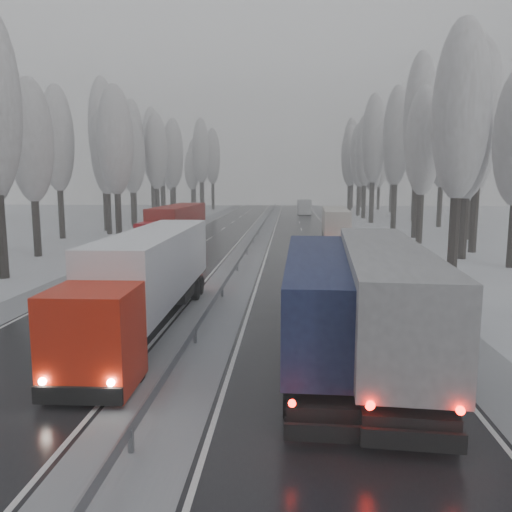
# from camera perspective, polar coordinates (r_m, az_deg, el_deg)

# --- Properties ---
(carriageway_right) EXTENTS (7.50, 200.00, 0.03)m
(carriageway_right) POSITION_cam_1_polar(r_m,az_deg,el_deg) (37.16, 6.26, -1.30)
(carriageway_right) COLOR black
(carriageway_right) RESTS_ON ground
(carriageway_left) EXTENTS (7.50, 200.00, 0.03)m
(carriageway_left) POSITION_cam_1_polar(r_m,az_deg,el_deg) (38.17, -9.69, -1.11)
(carriageway_left) COLOR black
(carriageway_left) RESTS_ON ground
(median_slush) EXTENTS (3.00, 200.00, 0.04)m
(median_slush) POSITION_cam_1_polar(r_m,az_deg,el_deg) (37.30, -1.82, -1.21)
(median_slush) COLOR gray
(median_slush) RESTS_ON ground
(shoulder_right) EXTENTS (2.40, 200.00, 0.04)m
(shoulder_right) POSITION_cam_1_polar(r_m,az_deg,el_deg) (37.70, 13.80, -1.34)
(shoulder_right) COLOR gray
(shoulder_right) RESTS_ON ground
(shoulder_left) EXTENTS (2.40, 200.00, 0.04)m
(shoulder_left) POSITION_cam_1_polar(r_m,az_deg,el_deg) (39.61, -16.67, -0.99)
(shoulder_left) COLOR gray
(shoulder_left) RESTS_ON ground
(median_guardrail) EXTENTS (0.12, 200.00, 0.76)m
(median_guardrail) POSITION_cam_1_polar(r_m,az_deg,el_deg) (37.19, -1.83, -0.33)
(median_guardrail) COLOR slate
(median_guardrail) RESTS_ON ground
(tree_18) EXTENTS (3.60, 3.60, 16.58)m
(tree_18) POSITION_cam_1_polar(r_m,az_deg,el_deg) (35.62, 22.36, 14.97)
(tree_18) COLOR black
(tree_18) RESTS_ON ground
(tree_20) EXTENTS (3.60, 3.60, 15.71)m
(tree_20) POSITION_cam_1_polar(r_m,az_deg,el_deg) (44.30, 23.19, 12.80)
(tree_20) COLOR black
(tree_20) RESTS_ON ground
(tree_21) EXTENTS (3.60, 3.60, 18.62)m
(tree_21) POSITION_cam_1_polar(r_m,az_deg,el_deg) (48.98, 24.28, 14.44)
(tree_21) COLOR black
(tree_21) RESTS_ON ground
(tree_22) EXTENTS (3.60, 3.60, 15.86)m
(tree_22) POSITION_cam_1_polar(r_m,az_deg,el_deg) (54.03, 18.59, 12.23)
(tree_22) COLOR black
(tree_22) RESTS_ON ground
(tree_23) EXTENTS (3.60, 3.60, 13.55)m
(tree_23) POSITION_cam_1_polar(r_m,az_deg,el_deg) (59.60, 23.48, 10.16)
(tree_23) COLOR black
(tree_23) RESTS_ON ground
(tree_24) EXTENTS (3.60, 3.60, 20.49)m
(tree_24) POSITION_cam_1_polar(r_m,az_deg,el_deg) (59.76, 18.21, 14.68)
(tree_24) COLOR black
(tree_24) RESTS_ON ground
(tree_25) EXTENTS (3.60, 3.60, 19.44)m
(tree_25) POSITION_cam_1_polar(r_m,az_deg,el_deg) (65.46, 23.33, 13.25)
(tree_25) COLOR black
(tree_25) RESTS_ON ground
(tree_26) EXTENTS (3.60, 3.60, 18.78)m
(tree_26) POSITION_cam_1_polar(r_m,az_deg,el_deg) (69.53, 15.77, 12.94)
(tree_26) COLOR black
(tree_26) RESTS_ON ground
(tree_27) EXTENTS (3.60, 3.60, 17.62)m
(tree_27) POSITION_cam_1_polar(r_m,az_deg,el_deg) (75.07, 20.57, 11.80)
(tree_27) COLOR black
(tree_27) RESTS_ON ground
(tree_28) EXTENTS (3.60, 3.60, 19.62)m
(tree_28) POSITION_cam_1_polar(r_m,az_deg,el_deg) (79.83, 13.30, 12.79)
(tree_28) COLOR black
(tree_28) RESTS_ON ground
(tree_29) EXTENTS (3.60, 3.60, 18.11)m
(tree_29) POSITION_cam_1_polar(r_m,az_deg,el_deg) (85.13, 17.83, 11.68)
(tree_29) COLOR black
(tree_29) RESTS_ON ground
(tree_30) EXTENTS (3.60, 3.60, 17.86)m
(tree_30) POSITION_cam_1_polar(r_m,az_deg,el_deg) (89.39, 12.38, 11.61)
(tree_30) COLOR black
(tree_30) RESTS_ON ground
(tree_31) EXTENTS (3.60, 3.60, 18.58)m
(tree_31) POSITION_cam_1_polar(r_m,az_deg,el_deg) (94.38, 15.65, 11.60)
(tree_31) COLOR black
(tree_31) RESTS_ON ground
(tree_32) EXTENTS (3.60, 3.60, 17.33)m
(tree_32) POSITION_cam_1_polar(r_m,az_deg,el_deg) (96.81, 11.75, 11.17)
(tree_32) COLOR black
(tree_32) RESTS_ON ground
(tree_33) EXTENTS (3.60, 3.60, 14.33)m
(tree_33) POSITION_cam_1_polar(r_m,az_deg,el_deg) (101.15, 13.19, 9.92)
(tree_33) COLOR black
(tree_33) RESTS_ON ground
(tree_34) EXTENTS (3.60, 3.60, 17.63)m
(tree_34) POSITION_cam_1_polar(r_m,az_deg,el_deg) (103.75, 10.71, 11.11)
(tree_34) COLOR black
(tree_34) RESTS_ON ground
(tree_35) EXTENTS (3.60, 3.60, 18.25)m
(tree_35) POSITION_cam_1_polar(r_m,az_deg,el_deg) (109.15, 15.35, 11.03)
(tree_35) COLOR black
(tree_35) RESTS_ON ground
(tree_36) EXTENTS (3.60, 3.60, 20.23)m
(tree_36) POSITION_cam_1_polar(r_m,az_deg,el_deg) (113.75, 10.80, 11.70)
(tree_36) COLOR black
(tree_36) RESTS_ON ground
(tree_37) EXTENTS (3.60, 3.60, 16.37)m
(tree_37) POSITION_cam_1_polar(r_m,az_deg,el_deg) (118.60, 13.93, 10.27)
(tree_37) COLOR black
(tree_37) RESTS_ON ground
(tree_38) EXTENTS (3.60, 3.60, 17.97)m
(tree_38) POSITION_cam_1_polar(r_m,az_deg,el_deg) (124.36, 10.97, 10.74)
(tree_38) COLOR black
(tree_38) RESTS_ON ground
(tree_39) EXTENTS (3.60, 3.60, 16.19)m
(tree_39) POSITION_cam_1_polar(r_m,az_deg,el_deg) (128.64, 12.00, 10.12)
(tree_39) COLOR black
(tree_39) RESTS_ON ground
(tree_60) EXTENTS (3.60, 3.60, 14.84)m
(tree_60) POSITION_cam_1_polar(r_m,az_deg,el_deg) (46.17, -24.33, 11.83)
(tree_60) COLOR black
(tree_60) RESTS_ON ground
(tree_62) EXTENTS (3.60, 3.60, 16.04)m
(tree_62) POSITION_cam_1_polar(r_m,az_deg,el_deg) (53.46, -15.78, 12.52)
(tree_62) COLOR black
(tree_62) RESTS_ON ground
(tree_63) EXTENTS (3.60, 3.60, 16.88)m
(tree_63) POSITION_cam_1_polar(r_m,az_deg,el_deg) (60.17, -21.77, 12.26)
(tree_63) COLOR black
(tree_63) RESTS_ON ground
(tree_64) EXTENTS (3.60, 3.60, 15.42)m
(tree_64) POSITION_cam_1_polar(r_m,az_deg,el_deg) (63.32, -16.76, 11.43)
(tree_64) COLOR black
(tree_64) RESTS_ON ground
(tree_65) EXTENTS (3.60, 3.60, 19.48)m
(tree_65) POSITION_cam_1_polar(r_m,az_deg,el_deg) (67.88, -17.10, 13.38)
(tree_65) COLOR black
(tree_65) RESTS_ON ground
(tree_66) EXTENTS (3.60, 3.60, 15.23)m
(tree_66) POSITION_cam_1_polar(r_m,az_deg,el_deg) (72.39, -13.97, 11.02)
(tree_66) COLOR black
(tree_66) RESTS_ON ground
(tree_67) EXTENTS (3.60, 3.60, 17.09)m
(tree_67) POSITION_cam_1_polar(r_m,az_deg,el_deg) (76.68, -14.09, 11.75)
(tree_67) COLOR black
(tree_67) RESTS_ON ground
(tree_68) EXTENTS (3.60, 3.60, 16.65)m
(tree_68) POSITION_cam_1_polar(r_m,az_deg,el_deg) (78.48, -11.35, 11.55)
(tree_68) COLOR black
(tree_68) RESTS_ON ground
(tree_69) EXTENTS (3.60, 3.60, 19.35)m
(tree_69) POSITION_cam_1_polar(r_m,az_deg,el_deg) (83.77, -13.93, 12.44)
(tree_69) COLOR black
(tree_69) RESTS_ON ground
(tree_70) EXTENTS (3.60, 3.60, 17.09)m
(tree_70) POSITION_cam_1_polar(r_m,az_deg,el_deg) (88.20, -9.46, 11.42)
(tree_70) COLOR black
(tree_70) RESTS_ON ground
(tree_71) EXTENTS (3.60, 3.60, 19.61)m
(tree_71) POSITION_cam_1_polar(r_m,az_deg,el_deg) (93.34, -11.82, 12.17)
(tree_71) COLOR black
(tree_71) RESTS_ON ground
(tree_72) EXTENTS (3.60, 3.60, 15.11)m
(tree_72) POSITION_cam_1_polar(r_m,az_deg,el_deg) (97.83, -9.69, 10.37)
(tree_72) COLOR black
(tree_72) RESTS_ON ground
(tree_73) EXTENTS (3.60, 3.60, 17.22)m
(tree_73) POSITION_cam_1_polar(r_m,az_deg,el_deg) (102.45, -10.78, 11.00)
(tree_73) COLOR black
(tree_73) RESTS_ON ground
(tree_74) EXTENTS (3.60, 3.60, 19.68)m
(tree_74) POSITION_cam_1_polar(r_m,az_deg,el_deg) (107.75, -6.33, 11.80)
(tree_74) COLOR black
(tree_74) RESTS_ON ground
(tree_75) EXTENTS (3.60, 3.60, 18.60)m
(tree_75) POSITION_cam_1_polar(r_m,az_deg,el_deg) (113.53, -10.59, 11.19)
(tree_75) COLOR black
(tree_75) RESTS_ON ground
(tree_76) EXTENTS (3.60, 3.60, 18.55)m
(tree_76) POSITION_cam_1_polar(r_m,az_deg,el_deg) (116.80, -5.00, 11.20)
(tree_76) COLOR black
(tree_76) RESTS_ON ground
(tree_77) EXTENTS (3.60, 3.60, 14.32)m
(tree_77) POSITION_cam_1_polar(r_m,az_deg,el_deg) (121.60, -7.34, 9.78)
(tree_77) COLOR black
(tree_77) RESTS_ON ground
(tree_78) EXTENTS (3.60, 3.60, 19.55)m
(tree_78) POSITION_cam_1_polar(r_m,az_deg,el_deg) (123.89, -6.17, 11.32)
(tree_78) COLOR black
(tree_78) RESTS_ON ground
(tree_79) EXTENTS (3.60, 3.60, 17.07)m
(tree_79) POSITION_cam_1_polar(r_m,az_deg,el_deg) (128.25, -7.08, 10.49)
(tree_79) COLOR black
(tree_79) RESTS_ON ground
(truck_grey_tarp) EXTENTS (3.65, 16.19, 4.12)m
(truck_grey_tarp) POSITION_cam_1_polar(r_m,az_deg,el_deg) (18.95, 13.92, -3.57)
(truck_grey_tarp) COLOR #444448
(truck_grey_tarp) RESTS_ON ground
(truck_blue_box) EXTENTS (2.65, 14.76, 3.77)m
(truck_blue_box) POSITION_cam_1_polar(r_m,az_deg,el_deg) (19.03, 7.23, -3.97)
(truck_blue_box) COLOR #212050
(truck_blue_box) RESTS_ON ground
(truck_cream_box) EXTENTS (2.95, 14.52, 3.70)m
(truck_cream_box) POSITION_cam_1_polar(r_m,az_deg,el_deg) (50.71, 8.99, 3.69)
(truck_cream_box) COLOR gray
(truck_cream_box) RESTS_ON ground
(box_truck_distant) EXTENTS (2.56, 7.94, 2.95)m
(box_truck_distant) POSITION_cam_1_polar(r_m,az_deg,el_deg) (98.11, 5.51, 5.62)
(box_truck_distant) COLOR #B0B3B7
(box_truck_distant) RESTS_ON ground
(truck_red_white) EXTENTS (2.85, 16.12, 4.12)m
(truck_red_white) POSITION_cam_1_polar(r_m,az_deg,el_deg) (21.86, -11.99, -1.92)
(truck_red_white) COLOR red
(truck_red_white) RESTS_ON ground
(truck_red_red) EXTENTS (2.79, 16.18, 4.14)m
(truck_red_red) POSITION_cam_1_polar(r_m,az_deg,el_deg) (45.68, -9.14, 3.49)
(truck_red_red) COLOR #AF0A11
(truck_red_red) RESTS_ON ground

